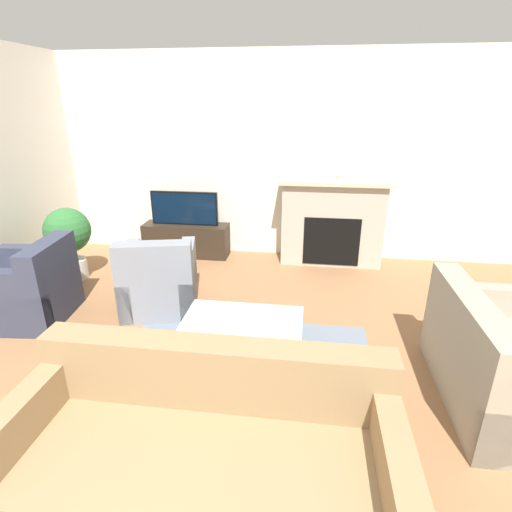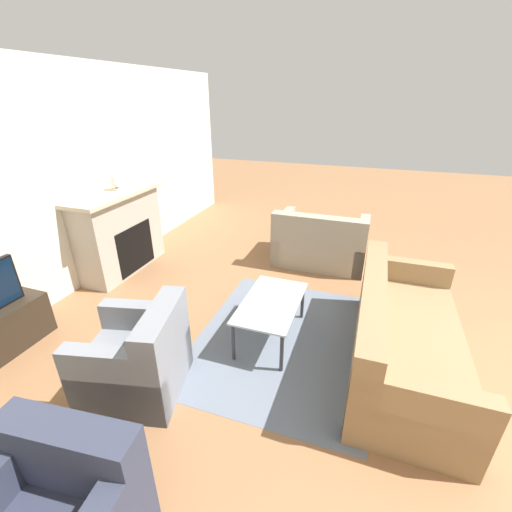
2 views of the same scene
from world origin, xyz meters
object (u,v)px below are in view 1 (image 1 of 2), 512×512
Objects in this scene: couch_sectional at (204,458)px; potted_plant at (68,236)px; tv at (184,208)px; coffee_table at (243,324)px; couch_loveseat at (508,367)px; armchair_accent at (159,282)px; mantel_clock at (347,169)px; armchair_by_window at (29,291)px.

potted_plant is (-2.38, 2.67, 0.27)m from couch_sectional.
tv is 2.72m from coffee_table.
potted_plant is at bearing -139.74° from tv.
tv is at bearing 108.55° from couch_sectional.
couch_loveseat is 4.64m from potted_plant.
mantel_clock is at bearing -154.02° from armchair_accent.
tv reaches higher than couch_loveseat.
mantel_clock is (0.93, 2.45, 0.89)m from coffee_table.
armchair_by_window is 3.42× the size of mantel_clock.
tv is at bearing 40.26° from potted_plant.
armchair_accent is 0.94× the size of coffee_table.
coffee_table is at bearing 72.47° from armchair_by_window.
tv is 3.87m from couch_sectional.
couch_loveseat is 1.46× the size of potted_plant.
mantel_clock is at bearing 0.94° from tv.
armchair_by_window is at bearing 142.98° from couch_sectional.
coffee_table is (1.03, -0.84, 0.08)m from armchair_accent.
couch_sectional is at bearing -48.35° from potted_plant.
couch_loveseat is (3.19, -2.59, -0.40)m from tv.
mantel_clock reaches higher than couch_sectional.
mantel_clock reaches higher than armchair_by_window.
couch_sectional is 1.24m from coffee_table.
couch_sectional is 7.90× the size of mantel_clock.
tv is 1.52m from potted_plant.
couch_sectional is at bearing 118.40° from couch_loveseat.
potted_plant reaches higher than coffee_table.
mantel_clock is (3.19, 1.99, 0.97)m from armchair_by_window.
tv is 2.24m from armchair_by_window.
armchair_accent is at bearing -83.02° from tv.
couch_loveseat is 2.99m from mantel_clock.
coffee_table is at bearing -110.87° from mantel_clock.
couch_loveseat is 1.97m from coffee_table.
tv is 2.24m from mantel_clock.
couch_loveseat is 1.36× the size of coffee_table.
tv is 3.66× the size of mantel_clock.
tv is 0.97× the size of coffee_table.
tv is 1.04× the size of potted_plant.
mantel_clock is (0.94, 3.69, 0.98)m from couch_sectional.
potted_plant is at bearing 148.89° from coffee_table.
potted_plant reaches higher than couch_loveseat.
armchair_accent is at bearing 116.41° from couch_sectional.
potted_plant reaches higher than couch_sectional.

